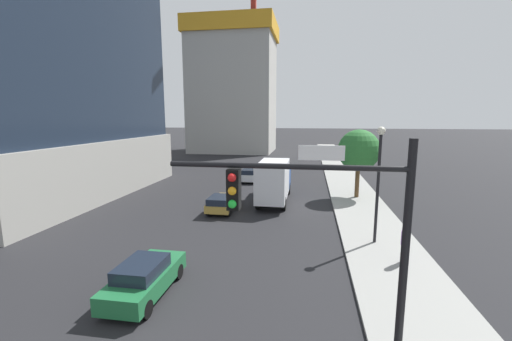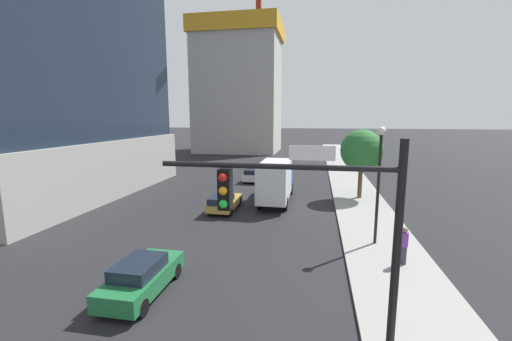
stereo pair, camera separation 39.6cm
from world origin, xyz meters
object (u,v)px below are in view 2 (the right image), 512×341
car_green (142,276)px  car_white (254,175)px  traffic_light_pole (317,221)px  street_tree (362,151)px  car_gold (224,202)px  pedestrian_purple_shirt (404,245)px  construction_building (239,81)px  box_truck (276,180)px  street_lamp (379,169)px

car_green → car_white: bearing=90.0°
traffic_light_pole → street_tree: bearing=79.9°
car_gold → pedestrian_purple_shirt: (10.85, -7.42, 0.39)m
construction_building → car_white: size_ratio=8.42×
construction_building → car_green: size_ratio=8.32×
street_tree → box_truck: street_tree is taller
box_truck → street_tree: bearing=19.0°
pedestrian_purple_shirt → box_truck: bearing=124.5°
car_gold → box_truck: bearing=42.8°
construction_building → street_lamp: size_ratio=5.54×
car_gold → car_white: (0.00, 11.72, 0.02)m
construction_building → pedestrian_purple_shirt: bearing=-68.3°
car_green → box_truck: (3.51, 15.10, 1.17)m
car_green → pedestrian_purple_shirt: 11.73m
car_gold → street_lamp: bearing=-26.3°
construction_building → street_tree: (19.37, -36.65, -9.74)m
construction_building → street_lamp: (18.94, -47.21, -9.67)m
traffic_light_pole → car_white: traffic_light_pole is taller
traffic_light_pole → car_gold: size_ratio=1.53×
street_tree → car_green: size_ratio=1.38×
construction_building → street_lamp: bearing=-68.1°
car_gold → car_white: size_ratio=1.00×
box_truck → car_green: bearing=-103.1°
car_green → box_truck: size_ratio=0.54×
box_truck → pedestrian_purple_shirt: box_truck is taller
traffic_light_pole → car_green: (-6.75, 3.21, -3.73)m
box_truck → traffic_light_pole: bearing=-80.0°
car_green → car_white: size_ratio=1.01×
traffic_light_pole → car_gold: bearing=114.1°
traffic_light_pole → pedestrian_purple_shirt: (4.10, 7.65, -3.40)m
street_tree → traffic_light_pole: bearing=-100.1°
street_tree → box_truck: 7.66m
construction_building → car_green: (8.94, -54.13, -13.19)m
construction_building → car_green: construction_building is taller
pedestrian_purple_shirt → car_white: bearing=119.5°
traffic_light_pole → pedestrian_purple_shirt: 9.32m
construction_building → street_tree: 42.58m
construction_building → car_gold: (8.94, -42.28, -13.24)m
construction_building → street_tree: size_ratio=6.05×
car_green → pedestrian_purple_shirt: bearing=22.2°
street_lamp → car_gold: (-9.99, 4.93, -3.57)m
street_lamp → car_gold: street_lamp is taller
car_white → box_truck: bearing=-67.5°
construction_building → traffic_light_pole: (15.70, -57.34, -9.46)m
street_lamp → street_tree: 10.58m
street_lamp → construction_building: bearing=111.9°
box_truck → car_gold: bearing=-137.2°
car_gold → pedestrian_purple_shirt: size_ratio=2.33×
car_green → pedestrian_purple_shirt: (10.85, 4.44, 0.33)m
construction_building → street_lamp: 51.78m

